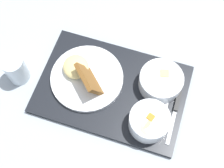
# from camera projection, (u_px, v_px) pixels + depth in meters

# --- Properties ---
(ground_plane) EXTENTS (4.00, 4.00, 0.00)m
(ground_plane) POSITION_uv_depth(u_px,v_px,m) (112.00, 90.00, 0.94)
(ground_plane) COLOR #99A3AD
(serving_tray) EXTENTS (0.48, 0.35, 0.02)m
(serving_tray) POSITION_uv_depth(u_px,v_px,m) (112.00, 89.00, 0.93)
(serving_tray) COLOR black
(serving_tray) RESTS_ON ground_plane
(bowl_salad) EXTENTS (0.11, 0.11, 0.06)m
(bowl_salad) POSITION_uv_depth(u_px,v_px,m) (149.00, 121.00, 0.85)
(bowl_salad) COLOR silver
(bowl_salad) RESTS_ON serving_tray
(bowl_soup) EXTENTS (0.13, 0.13, 0.05)m
(bowl_soup) POSITION_uv_depth(u_px,v_px,m) (161.00, 81.00, 0.90)
(bowl_soup) COLOR silver
(bowl_soup) RESTS_ON serving_tray
(plate_main) EXTENTS (0.22, 0.22, 0.09)m
(plate_main) POSITION_uv_depth(u_px,v_px,m) (85.00, 76.00, 0.93)
(plate_main) COLOR silver
(plate_main) RESTS_ON serving_tray
(knife) EXTENTS (0.03, 0.16, 0.01)m
(knife) POSITION_uv_depth(u_px,v_px,m) (176.00, 108.00, 0.90)
(knife) COLOR silver
(knife) RESTS_ON serving_tray
(spoon) EXTENTS (0.04, 0.15, 0.01)m
(spoon) POSITION_uv_depth(u_px,v_px,m) (165.00, 111.00, 0.89)
(spoon) COLOR silver
(spoon) RESTS_ON serving_tray
(glass_water) EXTENTS (0.06, 0.06, 0.10)m
(glass_water) POSITION_uv_depth(u_px,v_px,m) (17.00, 69.00, 0.92)
(glass_water) COLOR silver
(glass_water) RESTS_ON ground_plane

